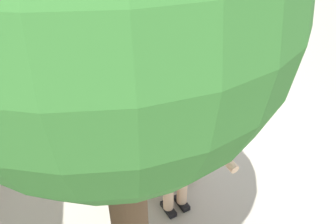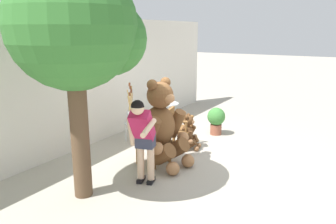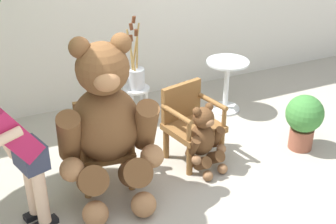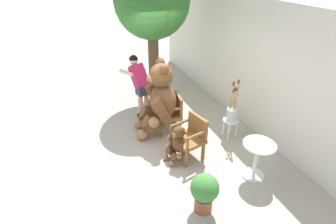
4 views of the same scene
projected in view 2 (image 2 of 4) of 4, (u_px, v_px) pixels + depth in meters
The scene contains 12 objects.
ground_plane at pixel (189, 159), 6.60m from camera, with size 60.00×60.00×0.00m, color #A8A091.
back_wall at pixel (97, 81), 7.47m from camera, with size 10.00×0.16×2.80m, color silver.
wooden_chair_left at pixel (151, 140), 6.35m from camera, with size 0.63×0.59×0.86m.
wooden_chair_right at pixel (177, 127), 7.19m from camera, with size 0.66×0.63×0.86m.
teddy_bear_large at pixel (162, 124), 6.11m from camera, with size 1.02×1.01×1.68m.
teddy_bear_small at pixel (189, 132), 7.09m from camera, with size 0.48×0.48×0.78m.
person_visitor at pixel (143, 134), 5.27m from camera, with size 0.76×0.63×1.50m.
white_stool at pixel (132, 127), 7.56m from camera, with size 0.34×0.34×0.46m.
brush_bucket at pixel (131, 115), 7.49m from camera, with size 0.22×0.22×0.93m.
round_side_table at pixel (168, 113), 8.40m from camera, with size 0.56×0.56×0.72m.
patio_tree at pixel (79, 30), 4.60m from camera, with size 1.92×1.83×3.50m.
potted_plant at pixel (216, 119), 8.08m from camera, with size 0.44×0.44×0.68m.
Camera 2 is at (-5.50, -2.84, 2.52)m, focal length 35.00 mm.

